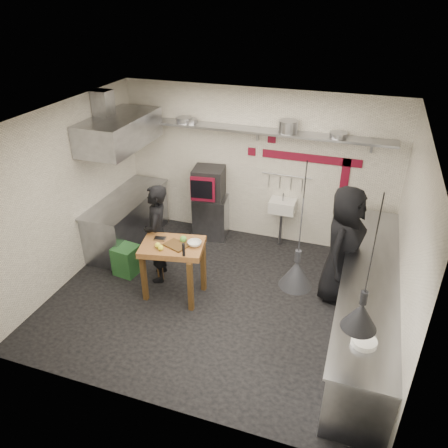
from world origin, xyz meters
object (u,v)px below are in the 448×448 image
(combi_oven, at_px, (209,183))
(green_bin, at_px, (127,260))
(prep_table, at_px, (174,270))
(chef_right, at_px, (343,246))
(oven_stand, at_px, (211,216))
(chef_left, at_px, (157,234))

(combi_oven, distance_m, green_bin, 2.04)
(prep_table, bearing_deg, combi_oven, 82.91)
(green_bin, height_order, chef_right, chef_right)
(oven_stand, height_order, chef_right, chef_right)
(combi_oven, height_order, green_bin, combi_oven)
(oven_stand, distance_m, combi_oven, 0.69)
(green_bin, distance_m, prep_table, 1.06)
(combi_oven, xyz_separation_m, prep_table, (0.14, -1.93, -0.63))
(prep_table, xyz_separation_m, chef_left, (-0.43, 0.34, 0.37))
(chef_left, xyz_separation_m, chef_right, (2.83, 0.43, 0.10))
(green_bin, bearing_deg, chef_left, 6.27)
(oven_stand, bearing_deg, combi_oven, -171.23)
(oven_stand, distance_m, prep_table, 1.94)
(combi_oven, xyz_separation_m, chef_right, (2.54, -1.16, -0.16))
(chef_right, bearing_deg, green_bin, 112.81)
(oven_stand, bearing_deg, green_bin, -126.30)
(oven_stand, bearing_deg, chef_right, -32.83)
(green_bin, distance_m, chef_right, 3.51)
(oven_stand, distance_m, chef_right, 2.82)
(chef_right, bearing_deg, combi_oven, 80.14)
(combi_oven, bearing_deg, chef_left, -108.08)
(oven_stand, height_order, green_bin, oven_stand)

